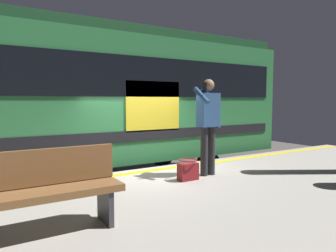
{
  "coord_description": "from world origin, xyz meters",
  "views": [
    {
      "loc": [
        3.1,
        5.8,
        2.41
      ],
      "look_at": [
        -0.34,
        0.3,
        1.88
      ],
      "focal_mm": 33.42,
      "sensor_mm": 36.0,
      "label": 1
    }
  ],
  "objects": [
    {
      "name": "passenger",
      "position": [
        -0.69,
        1.18,
        2.06
      ],
      "size": [
        0.57,
        0.55,
        1.83
      ],
      "color": "#262628",
      "rests_on": "platform"
    },
    {
      "name": "handbag",
      "position": [
        -0.14,
        1.3,
        1.15
      ],
      "size": [
        0.37,
        0.33,
        0.38
      ],
      "color": "maroon",
      "rests_on": "platform"
    },
    {
      "name": "track_rail_far",
      "position": [
        0.0,
        -2.74,
        0.08
      ],
      "size": [
        17.21,
        0.08,
        0.16
      ],
      "primitive_type": "cube",
      "color": "slate",
      "rests_on": "ground"
    },
    {
      "name": "ground_plane",
      "position": [
        0.0,
        0.0,
        0.0
      ],
      "size": [
        24.07,
        24.07,
        0.0
      ],
      "primitive_type": "plane",
      "color": "#4C4742"
    },
    {
      "name": "bench",
      "position": [
        2.47,
        2.33,
        1.47
      ],
      "size": [
        1.61,
        0.44,
        0.9
      ],
      "color": "brown",
      "rests_on": "platform"
    },
    {
      "name": "platform",
      "position": [
        0.0,
        2.2,
        0.49
      ],
      "size": [
        13.24,
        4.41,
        0.98
      ],
      "primitive_type": "cube",
      "color": "#9E998E",
      "rests_on": "ground"
    },
    {
      "name": "safety_line",
      "position": [
        0.0,
        0.3,
        0.98
      ],
      "size": [
        12.98,
        0.16,
        0.01
      ],
      "primitive_type": "cube",
      "color": "yellow",
      "rests_on": "platform"
    },
    {
      "name": "track_rail_near",
      "position": [
        0.0,
        -1.31,
        0.08
      ],
      "size": [
        17.21,
        0.08,
        0.16
      ],
      "primitive_type": "cube",
      "color": "slate",
      "rests_on": "ground"
    },
    {
      "name": "train_carriage",
      "position": [
        1.77,
        -2.02,
        2.53
      ],
      "size": [
        12.63,
        3.06,
        3.98
      ],
      "color": "#2D723F",
      "rests_on": "ground"
    }
  ]
}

